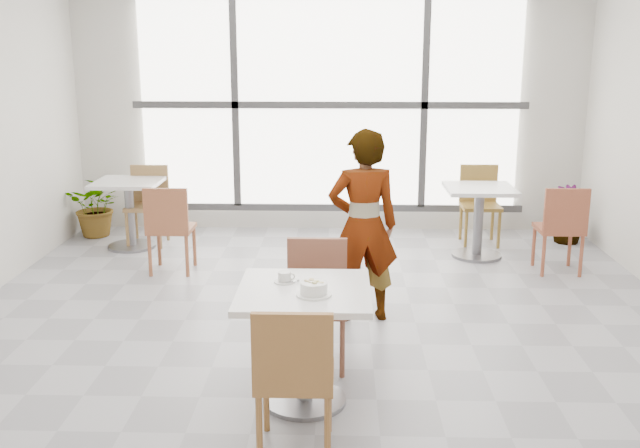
{
  "coord_description": "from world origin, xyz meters",
  "views": [
    {
      "loc": [
        0.14,
        -5.03,
        2.18
      ],
      "look_at": [
        0.0,
        -0.3,
        1.0
      ],
      "focal_mm": 40.42,
      "sensor_mm": 36.0,
      "label": 1
    }
  ],
  "objects_px": {
    "chair_near": "(294,371)",
    "plant_right": "(568,215)",
    "bg_table_right": "(479,212)",
    "bg_table_left": "(129,204)",
    "coffee_cup": "(285,278)",
    "bg_chair_left_near": "(169,224)",
    "main_table": "(304,324)",
    "bg_chair_left_far": "(148,199)",
    "bg_chair_right_far": "(479,199)",
    "oatmeal_bowl": "(314,288)",
    "person": "(363,226)",
    "chair_far": "(317,293)",
    "plant_left": "(97,206)",
    "bg_chair_right_near": "(562,224)"
  },
  "relations": [
    {
      "from": "bg_chair_right_far",
      "to": "bg_table_right",
      "type": "bearing_deg",
      "value": -101.1
    },
    {
      "from": "bg_table_left",
      "to": "plant_left",
      "type": "relative_size",
      "value": 1.05
    },
    {
      "from": "coffee_cup",
      "to": "person",
      "type": "distance_m",
      "value": 1.43
    },
    {
      "from": "person",
      "to": "main_table",
      "type": "bearing_deg",
      "value": 65.99
    },
    {
      "from": "coffee_cup",
      "to": "bg_table_left",
      "type": "bearing_deg",
      "value": 120.21
    },
    {
      "from": "oatmeal_bowl",
      "to": "bg_chair_left_near",
      "type": "height_order",
      "value": "bg_chair_left_near"
    },
    {
      "from": "oatmeal_bowl",
      "to": "bg_table_left",
      "type": "bearing_deg",
      "value": 120.8
    },
    {
      "from": "main_table",
      "to": "chair_far",
      "type": "xyz_separation_m",
      "value": [
        0.05,
        0.62,
        -0.02
      ]
    },
    {
      "from": "bg_chair_right_near",
      "to": "chair_far",
      "type": "bearing_deg",
      "value": 41.92
    },
    {
      "from": "bg_chair_right_far",
      "to": "plant_right",
      "type": "distance_m",
      "value": 1.02
    },
    {
      "from": "bg_table_left",
      "to": "bg_chair_left_near",
      "type": "height_order",
      "value": "bg_chair_left_near"
    },
    {
      "from": "bg_table_left",
      "to": "bg_chair_right_near",
      "type": "relative_size",
      "value": 0.86
    },
    {
      "from": "bg_table_left",
      "to": "bg_chair_right_far",
      "type": "height_order",
      "value": "bg_chair_right_far"
    },
    {
      "from": "oatmeal_bowl",
      "to": "coffee_cup",
      "type": "xyz_separation_m",
      "value": [
        -0.19,
        0.24,
        -0.01
      ]
    },
    {
      "from": "chair_far",
      "to": "bg_table_left",
      "type": "xyz_separation_m",
      "value": [
        -2.15,
        2.88,
        -0.01
      ]
    },
    {
      "from": "coffee_cup",
      "to": "bg_chair_left_near",
      "type": "distance_m",
      "value": 2.81
    },
    {
      "from": "bg_chair_left_far",
      "to": "bg_chair_right_far",
      "type": "xyz_separation_m",
      "value": [
        3.71,
        0.13,
        0.0
      ]
    },
    {
      "from": "chair_far",
      "to": "bg_chair_right_far",
      "type": "distance_m",
      "value": 3.65
    },
    {
      "from": "bg_table_right",
      "to": "bg_chair_right_near",
      "type": "bearing_deg",
      "value": -39.44
    },
    {
      "from": "person",
      "to": "bg_chair_right_near",
      "type": "distance_m",
      "value": 2.33
    },
    {
      "from": "chair_near",
      "to": "bg_chair_left_far",
      "type": "distance_m",
      "value": 4.73
    },
    {
      "from": "bg_chair_left_near",
      "to": "bg_chair_right_far",
      "type": "bearing_deg",
      "value": -158.63
    },
    {
      "from": "person",
      "to": "bg_table_left",
      "type": "height_order",
      "value": "person"
    },
    {
      "from": "bg_table_left",
      "to": "bg_chair_right_near",
      "type": "distance_m",
      "value": 4.52
    },
    {
      "from": "bg_table_left",
      "to": "plant_right",
      "type": "height_order",
      "value": "bg_table_left"
    },
    {
      "from": "person",
      "to": "oatmeal_bowl",
      "type": "bearing_deg",
      "value": 69.32
    },
    {
      "from": "bg_chair_left_near",
      "to": "bg_chair_right_far",
      "type": "height_order",
      "value": "same"
    },
    {
      "from": "oatmeal_bowl",
      "to": "bg_chair_left_near",
      "type": "xyz_separation_m",
      "value": [
        -1.5,
        2.7,
        -0.29
      ]
    },
    {
      "from": "bg_table_right",
      "to": "bg_chair_right_far",
      "type": "height_order",
      "value": "bg_chair_right_far"
    },
    {
      "from": "chair_near",
      "to": "plant_right",
      "type": "relative_size",
      "value": 1.34
    },
    {
      "from": "bg_table_right",
      "to": "bg_chair_left_far",
      "type": "relative_size",
      "value": 0.86
    },
    {
      "from": "bg_table_right",
      "to": "bg_chair_left_far",
      "type": "height_order",
      "value": "bg_chair_left_far"
    },
    {
      "from": "main_table",
      "to": "coffee_cup",
      "type": "bearing_deg",
      "value": 136.34
    },
    {
      "from": "main_table",
      "to": "bg_table_right",
      "type": "bearing_deg",
      "value": 62.94
    },
    {
      "from": "oatmeal_bowl",
      "to": "bg_table_left",
      "type": "xyz_separation_m",
      "value": [
        -2.15,
        3.61,
        -0.31
      ]
    },
    {
      "from": "chair_far",
      "to": "bg_chair_right_far",
      "type": "bearing_deg",
      "value": 61.88
    },
    {
      "from": "bg_chair_right_far",
      "to": "oatmeal_bowl",
      "type": "bearing_deg",
      "value": -113.4
    },
    {
      "from": "bg_table_right",
      "to": "bg_table_left",
      "type": "bearing_deg",
      "value": 176.26
    },
    {
      "from": "person",
      "to": "bg_chair_right_far",
      "type": "height_order",
      "value": "person"
    },
    {
      "from": "chair_near",
      "to": "bg_table_right",
      "type": "distance_m",
      "value": 4.21
    },
    {
      "from": "person",
      "to": "plant_right",
      "type": "height_order",
      "value": "person"
    },
    {
      "from": "coffee_cup",
      "to": "bg_chair_right_far",
      "type": "distance_m",
      "value": 4.19
    },
    {
      "from": "chair_near",
      "to": "coffee_cup",
      "type": "distance_m",
      "value": 0.79
    },
    {
      "from": "bg_chair_right_far",
      "to": "chair_near",
      "type": "bearing_deg",
      "value": -112.0
    },
    {
      "from": "chair_far",
      "to": "plant_left",
      "type": "distance_m",
      "value": 4.3
    },
    {
      "from": "bg_chair_left_far",
      "to": "plant_right",
      "type": "distance_m",
      "value": 4.72
    },
    {
      "from": "chair_near",
      "to": "plant_right",
      "type": "xyz_separation_m",
      "value": [
        2.8,
        4.45,
        -0.18
      ]
    },
    {
      "from": "oatmeal_bowl",
      "to": "bg_table_right",
      "type": "xyz_separation_m",
      "value": [
        1.6,
        3.37,
        -0.31
      ]
    },
    {
      "from": "chair_far",
      "to": "bg_chair_left_far",
      "type": "bearing_deg",
      "value": 122.85
    },
    {
      "from": "bg_chair_right_far",
      "to": "bg_chair_left_near",
      "type": "bearing_deg",
      "value": -158.63
    }
  ]
}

